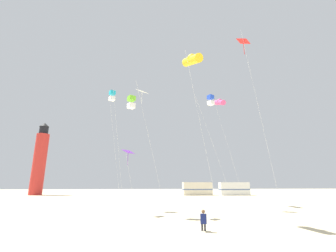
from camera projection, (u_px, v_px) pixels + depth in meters
kite_flyer_standing at (203, 220)px, 12.53m from camera, size 0.40×0.54×1.16m
kite_box_lime at (131, 102)px, 20.66m from camera, size 2.35×2.35×10.35m
kite_tube_gold at (192, 60)px, 17.83m from camera, size 2.18×2.70×12.74m
kite_diamond_violet at (128, 154)px, 20.13m from camera, size 1.50×1.50×5.53m
kite_tube_rainbow at (220, 102)px, 30.81m from camera, size 3.49×3.25×14.00m
kite_diamond_white at (143, 96)px, 20.94m from camera, size 2.92×2.92×11.14m
kite_diamond_scarlet at (245, 49)px, 18.14m from camera, size 2.05×1.92×14.02m
kite_box_cyan at (112, 96)px, 25.79m from camera, size 2.24×2.25×12.85m
kite_box_blue at (211, 100)px, 25.77m from camera, size 3.47×2.49×12.36m
lighthouse_distant at (40, 160)px, 52.63m from camera, size 2.80×2.80×16.80m
rv_van_cream at (197, 189)px, 50.51m from camera, size 6.49×2.49×2.80m
rv_van_white at (234, 189)px, 50.26m from camera, size 6.51×2.55×2.80m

